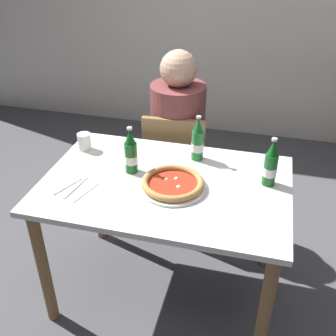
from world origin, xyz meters
The scene contains 10 objects.
ground_plane centered at (0.00, 0.00, 0.00)m, with size 8.00×8.00×0.00m, color #4C4C51.
dining_table_main centered at (0.00, 0.00, 0.64)m, with size 1.20×0.80×0.75m.
chair_behind_table centered at (-0.09, 0.61, 0.48)m, with size 0.42×0.42×0.85m.
diner_seated centered at (-0.09, 0.66, 0.58)m, with size 0.34×0.34×1.21m.
pizza_margherita_near centered at (0.05, -0.04, 0.77)m, with size 0.33×0.33×0.04m.
beer_bottle_left centered at (0.48, 0.11, 0.85)m, with size 0.07×0.07×0.25m.
beer_bottle_center centered at (0.11, 0.26, 0.85)m, with size 0.07×0.07×0.25m.
beer_bottle_right centered at (-0.19, 0.05, 0.85)m, with size 0.07×0.07×0.25m.
napkin_with_cutlery centered at (-0.42, -0.16, 0.75)m, with size 0.23×0.23×0.01m.
paper_cup centered at (-0.52, 0.21, 0.80)m, with size 0.07×0.07×0.10m, color white.
Camera 1 is at (0.42, -1.57, 1.84)m, focal length 43.01 mm.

